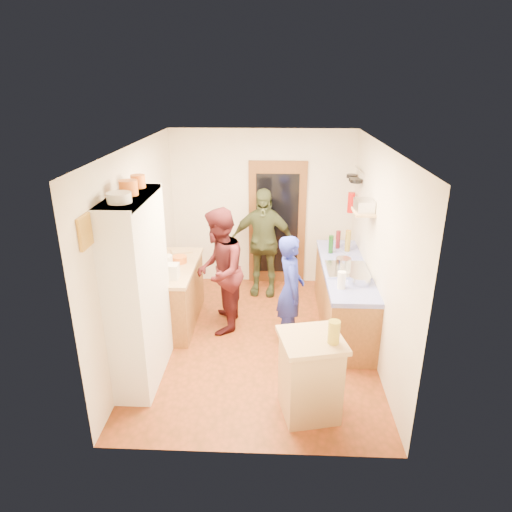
# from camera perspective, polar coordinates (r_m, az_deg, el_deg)

# --- Properties ---
(floor) EXTENTS (3.00, 4.00, 0.02)m
(floor) POSITION_cam_1_polar(r_m,az_deg,el_deg) (6.32, 0.14, -10.58)
(floor) COLOR brown
(floor) RESTS_ON ground
(ceiling) EXTENTS (3.00, 4.00, 0.02)m
(ceiling) POSITION_cam_1_polar(r_m,az_deg,el_deg) (5.41, 0.17, 13.69)
(ceiling) COLOR silver
(ceiling) RESTS_ON ground
(wall_back) EXTENTS (3.00, 0.02, 2.60)m
(wall_back) POSITION_cam_1_polar(r_m,az_deg,el_deg) (7.64, 0.80, 5.96)
(wall_back) COLOR silver
(wall_back) RESTS_ON ground
(wall_front) EXTENTS (3.00, 0.02, 2.60)m
(wall_front) POSITION_cam_1_polar(r_m,az_deg,el_deg) (3.92, -1.10, -9.89)
(wall_front) COLOR silver
(wall_front) RESTS_ON ground
(wall_left) EXTENTS (0.02, 4.00, 2.60)m
(wall_left) POSITION_cam_1_polar(r_m,az_deg,el_deg) (5.98, -14.45, 0.81)
(wall_left) COLOR silver
(wall_left) RESTS_ON ground
(wall_right) EXTENTS (0.02, 4.00, 2.60)m
(wall_right) POSITION_cam_1_polar(r_m,az_deg,el_deg) (5.87, 15.05, 0.34)
(wall_right) COLOR silver
(wall_right) RESTS_ON ground
(door_frame) EXTENTS (0.95, 0.06, 2.10)m
(door_frame) POSITION_cam_1_polar(r_m,az_deg,el_deg) (7.67, 2.65, 4.05)
(door_frame) COLOR brown
(door_frame) RESTS_ON ground
(door_glass) EXTENTS (0.70, 0.02, 1.70)m
(door_glass) POSITION_cam_1_polar(r_m,az_deg,el_deg) (7.64, 2.65, 3.97)
(door_glass) COLOR black
(door_glass) RESTS_ON door_frame
(hutch_body) EXTENTS (0.40, 1.20, 2.20)m
(hutch_body) POSITION_cam_1_polar(r_m,az_deg,el_deg) (5.30, -14.46, -4.30)
(hutch_body) COLOR white
(hutch_body) RESTS_ON ground
(hutch_top_shelf) EXTENTS (0.40, 1.14, 0.04)m
(hutch_top_shelf) POSITION_cam_1_polar(r_m,az_deg,el_deg) (4.94, -15.61, 7.07)
(hutch_top_shelf) COLOR white
(hutch_top_shelf) RESTS_ON hutch_body
(plate_stack) EXTENTS (0.24, 0.24, 0.10)m
(plate_stack) POSITION_cam_1_polar(r_m,az_deg,el_deg) (4.66, -16.74, 7.01)
(plate_stack) COLOR white
(plate_stack) RESTS_ON hutch_top_shelf
(orange_pot_a) EXTENTS (0.19, 0.19, 0.15)m
(orange_pot_a) POSITION_cam_1_polar(r_m,az_deg,el_deg) (4.94, -15.65, 8.22)
(orange_pot_a) COLOR orange
(orange_pot_a) RESTS_ON hutch_top_shelf
(orange_pot_b) EXTENTS (0.16, 0.16, 0.14)m
(orange_pot_b) POSITION_cam_1_polar(r_m,az_deg,el_deg) (5.25, -14.54, 9.03)
(orange_pot_b) COLOR orange
(orange_pot_b) RESTS_ON hutch_top_shelf
(left_counter_base) EXTENTS (0.60, 1.40, 0.85)m
(left_counter_base) POSITION_cam_1_polar(r_m,az_deg,el_deg) (6.65, -10.11, -4.93)
(left_counter_base) COLOR #A0622B
(left_counter_base) RESTS_ON ground
(left_counter_top) EXTENTS (0.64, 1.44, 0.05)m
(left_counter_top) POSITION_cam_1_polar(r_m,az_deg,el_deg) (6.46, -10.37, -1.35)
(left_counter_top) COLOR tan
(left_counter_top) RESTS_ON left_counter_base
(toaster) EXTENTS (0.26, 0.17, 0.19)m
(toaster) POSITION_cam_1_polar(r_m,az_deg,el_deg) (6.02, -10.84, -1.87)
(toaster) COLOR white
(toaster) RESTS_ON left_counter_top
(kettle) EXTENTS (0.18, 0.18, 0.19)m
(kettle) POSITION_cam_1_polar(r_m,az_deg,el_deg) (6.32, -11.13, -0.77)
(kettle) COLOR white
(kettle) RESTS_ON left_counter_top
(orange_bowl) EXTENTS (0.24, 0.24, 0.09)m
(orange_bowl) POSITION_cam_1_polar(r_m,az_deg,el_deg) (6.52, -9.53, -0.42)
(orange_bowl) COLOR orange
(orange_bowl) RESTS_ON left_counter_top
(chopping_board) EXTENTS (0.36, 0.31, 0.02)m
(chopping_board) POSITION_cam_1_polar(r_m,az_deg,el_deg) (6.93, -9.29, 0.64)
(chopping_board) COLOR tan
(chopping_board) RESTS_ON left_counter_top
(right_counter_base) EXTENTS (0.60, 2.20, 0.84)m
(right_counter_base) POSITION_cam_1_polar(r_m,az_deg,el_deg) (6.61, 10.83, -5.18)
(right_counter_base) COLOR #A0622B
(right_counter_base) RESTS_ON ground
(right_counter_top) EXTENTS (0.62, 2.22, 0.06)m
(right_counter_top) POSITION_cam_1_polar(r_m,az_deg,el_deg) (6.43, 11.10, -1.59)
(right_counter_top) COLOR #121DC1
(right_counter_top) RESTS_ON right_counter_base
(hob) EXTENTS (0.55, 0.58, 0.04)m
(hob) POSITION_cam_1_polar(r_m,az_deg,el_deg) (6.27, 11.32, -1.71)
(hob) COLOR silver
(hob) RESTS_ON right_counter_top
(pot_on_hob) EXTENTS (0.20, 0.20, 0.13)m
(pot_on_hob) POSITION_cam_1_polar(r_m,az_deg,el_deg) (6.27, 10.87, -0.82)
(pot_on_hob) COLOR silver
(pot_on_hob) RESTS_ON hob
(bottle_a) EXTENTS (0.09, 0.09, 0.27)m
(bottle_a) POSITION_cam_1_polar(r_m,az_deg,el_deg) (6.84, 9.35, 1.46)
(bottle_a) COLOR #143F14
(bottle_a) RESTS_ON right_counter_top
(bottle_b) EXTENTS (0.07, 0.07, 0.28)m
(bottle_b) POSITION_cam_1_polar(r_m,az_deg,el_deg) (7.05, 10.22, 2.05)
(bottle_b) COLOR #591419
(bottle_b) RESTS_ON right_counter_top
(bottle_c) EXTENTS (0.10, 0.10, 0.33)m
(bottle_c) POSITION_cam_1_polar(r_m,az_deg,el_deg) (6.95, 11.41, 1.88)
(bottle_c) COLOR olive
(bottle_c) RESTS_ON right_counter_top
(paper_towel) EXTENTS (0.13, 0.13, 0.22)m
(paper_towel) POSITION_cam_1_polar(r_m,az_deg,el_deg) (5.72, 10.65, -2.97)
(paper_towel) COLOR white
(paper_towel) RESTS_ON right_counter_top
(mixing_bowl) EXTENTS (0.31, 0.31, 0.11)m
(mixing_bowl) POSITION_cam_1_polar(r_m,az_deg,el_deg) (5.93, 12.81, -2.87)
(mixing_bowl) COLOR silver
(mixing_bowl) RESTS_ON right_counter_top
(island_base) EXTENTS (0.66, 0.66, 0.86)m
(island_base) POSITION_cam_1_polar(r_m,az_deg,el_deg) (4.93, 6.75, -14.88)
(island_base) COLOR tan
(island_base) RESTS_ON ground
(island_top) EXTENTS (0.74, 0.74, 0.05)m
(island_top) POSITION_cam_1_polar(r_m,az_deg,el_deg) (4.68, 7.00, -10.38)
(island_top) COLOR tan
(island_top) RESTS_ON island_base
(cutting_board) EXTENTS (0.40, 0.35, 0.02)m
(cutting_board) POSITION_cam_1_polar(r_m,az_deg,el_deg) (4.70, 6.23, -10.03)
(cutting_board) COLOR white
(cutting_board) RESTS_ON island_top
(oil_jar) EXTENTS (0.14, 0.14, 0.24)m
(oil_jar) POSITION_cam_1_polar(r_m,az_deg,el_deg) (4.56, 9.71, -9.35)
(oil_jar) COLOR #AD9E2D
(oil_jar) RESTS_ON island_top
(pan_rail) EXTENTS (0.02, 0.65, 0.02)m
(pan_rail) POSITION_cam_1_polar(r_m,az_deg,el_deg) (7.11, 12.75, 10.46)
(pan_rail) COLOR silver
(pan_rail) RESTS_ON wall_right
(pan_hang_a) EXTENTS (0.18, 0.18, 0.05)m
(pan_hang_a) POSITION_cam_1_polar(r_m,az_deg,el_deg) (6.95, 12.41, 9.16)
(pan_hang_a) COLOR black
(pan_hang_a) RESTS_ON pan_rail
(pan_hang_b) EXTENTS (0.16, 0.16, 0.05)m
(pan_hang_b) POSITION_cam_1_polar(r_m,az_deg,el_deg) (7.15, 12.14, 9.35)
(pan_hang_b) COLOR black
(pan_hang_b) RESTS_ON pan_rail
(pan_hang_c) EXTENTS (0.17, 0.17, 0.05)m
(pan_hang_c) POSITION_cam_1_polar(r_m,az_deg,el_deg) (7.34, 11.91, 9.75)
(pan_hang_c) COLOR black
(pan_hang_c) RESTS_ON pan_rail
(wall_shelf) EXTENTS (0.26, 0.42, 0.03)m
(wall_shelf) POSITION_cam_1_polar(r_m,az_deg,el_deg) (6.14, 13.29, 5.37)
(wall_shelf) COLOR tan
(wall_shelf) RESTS_ON wall_right
(radio) EXTENTS (0.24, 0.31, 0.15)m
(radio) POSITION_cam_1_polar(r_m,az_deg,el_deg) (6.11, 13.36, 6.18)
(radio) COLOR silver
(radio) RESTS_ON wall_shelf
(ext_bracket) EXTENTS (0.06, 0.10, 0.04)m
(ext_bracket) POSITION_cam_1_polar(r_m,az_deg,el_deg) (7.41, 12.23, 6.17)
(ext_bracket) COLOR black
(ext_bracket) RESTS_ON wall_right
(fire_extinguisher) EXTENTS (0.11, 0.11, 0.32)m
(fire_extinguisher) POSITION_cam_1_polar(r_m,az_deg,el_deg) (7.38, 11.80, 6.56)
(fire_extinguisher) COLOR red
(fire_extinguisher) RESTS_ON wall_right
(picture_frame) EXTENTS (0.03, 0.25, 0.30)m
(picture_frame) POSITION_cam_1_polar(r_m,az_deg,el_deg) (4.36, -20.59, 2.85)
(picture_frame) COLOR gold
(picture_frame) RESTS_ON wall_left
(person_hob) EXTENTS (0.41, 0.57, 1.49)m
(person_hob) POSITION_cam_1_polar(r_m,az_deg,el_deg) (5.99, 4.63, -4.30)
(person_hob) COLOR #1F299B
(person_hob) RESTS_ON ground
(person_left) EXTENTS (0.67, 0.85, 1.75)m
(person_left) POSITION_cam_1_polar(r_m,az_deg,el_deg) (6.26, -4.26, -1.77)
(person_left) COLOR #401417
(person_left) RESTS_ON ground
(person_back) EXTENTS (1.08, 0.56, 1.76)m
(person_back) POSITION_cam_1_polar(r_m,az_deg,el_deg) (7.28, 0.93, 1.71)
(person_back) COLOR #353C22
(person_back) RESTS_ON ground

